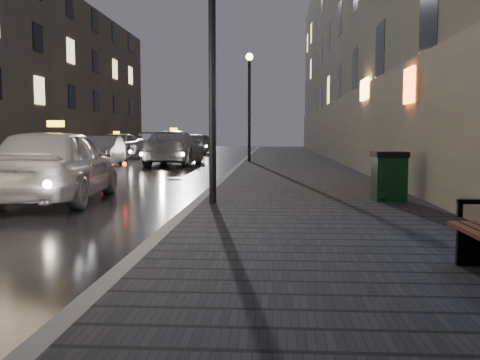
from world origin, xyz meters
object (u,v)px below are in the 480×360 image
object	(u,v)px
taxi_mid	(174,148)
car_far	(199,143)
car_left_mid	(102,151)
trash_bin	(389,175)
taxi_near	(57,164)
lamp_near	(212,31)
taxi_far	(117,146)
lamp_far	(249,93)

from	to	relation	value
taxi_mid	car_far	bearing A→B (deg)	-85.98
car_left_mid	car_far	size ratio (longest dim) A/B	0.93
trash_bin	car_left_mid	world-z (taller)	car_left_mid
taxi_near	car_far	size ratio (longest dim) A/B	1.06
lamp_near	taxi_mid	bearing A→B (deg)	103.30
trash_bin	taxi_mid	world-z (taller)	taxi_mid
trash_bin	taxi_mid	bearing A→B (deg)	114.13
taxi_far	car_far	size ratio (longest dim) A/B	1.18
lamp_near	taxi_near	bearing A→B (deg)	161.08
taxi_near	car_left_mid	distance (m)	12.87
lamp_far	taxi_near	world-z (taller)	lamp_far
lamp_far	taxi_mid	xyz separation A→B (m)	(-3.68, -0.43, -2.66)
trash_bin	car_left_mid	bearing A→B (deg)	126.30
taxi_far	trash_bin	bearing A→B (deg)	-57.10
trash_bin	taxi_near	size ratio (longest dim) A/B	0.21
car_left_mid	taxi_mid	xyz separation A→B (m)	(3.01, 1.81, 0.12)
taxi_far	lamp_near	bearing A→B (deg)	-65.51
trash_bin	car_left_mid	distance (m)	16.60
trash_bin	taxi_mid	distance (m)	16.54
taxi_near	trash_bin	bearing A→B (deg)	170.65
lamp_far	taxi_near	distance (m)	15.42
lamp_far	taxi_near	bearing A→B (deg)	-103.90
lamp_near	taxi_mid	world-z (taller)	lamp_near
lamp_near	lamp_far	size ratio (longest dim) A/B	1.00
taxi_far	car_far	bearing A→B (deg)	67.01
lamp_far	car_far	xyz separation A→B (m)	(-4.47, 14.08, -2.70)
car_left_mid	car_far	distance (m)	16.47
taxi_mid	car_far	xyz separation A→B (m)	(-0.78, 14.51, -0.04)
car_left_mid	car_far	xyz separation A→B (m)	(2.23, 16.32, 0.08)
lamp_near	trash_bin	world-z (taller)	lamp_near
lamp_far	trash_bin	distance (m)	15.96
trash_bin	car_far	size ratio (longest dim) A/B	0.22
lamp_far	taxi_mid	bearing A→B (deg)	-173.40
lamp_far	taxi_far	xyz separation A→B (m)	(-8.46, 6.06, -2.73)
lamp_far	trash_bin	size ratio (longest dim) A/B	5.26
lamp_far	taxi_far	world-z (taller)	lamp_far
lamp_near	car_far	size ratio (longest dim) A/B	1.14
lamp_near	trash_bin	xyz separation A→B (m)	(3.57, 0.71, -2.83)
lamp_near	car_far	bearing A→B (deg)	98.45
taxi_mid	car_far	world-z (taller)	taxi_mid
trash_bin	taxi_far	distance (m)	24.50
trash_bin	car_left_mid	size ratio (longest dim) A/B	0.23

